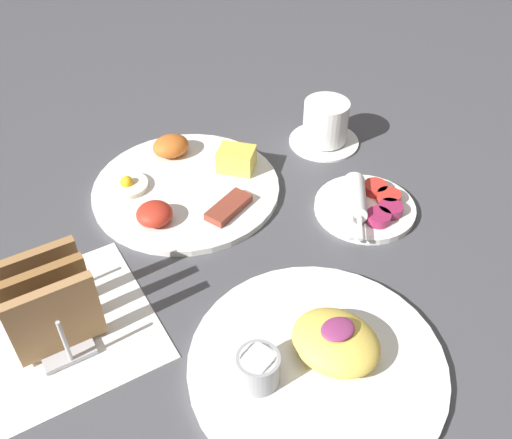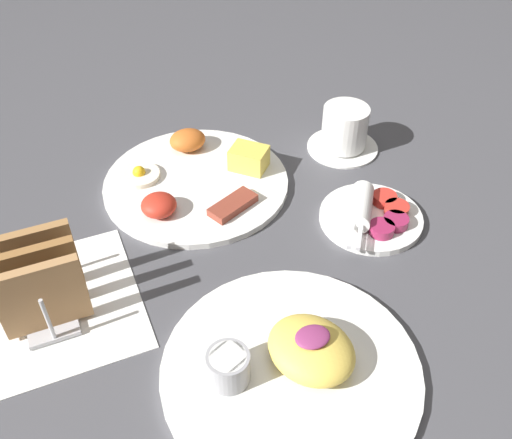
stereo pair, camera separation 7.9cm
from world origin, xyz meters
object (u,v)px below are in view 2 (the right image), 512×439
toast_rack (40,281)px  coffee_cup (344,130)px  plate_condiments (372,214)px  plate_foreground (290,364)px  plate_breakfast (196,179)px

toast_rack → coffee_cup: (0.51, 0.16, -0.02)m
plate_condiments → plate_foreground: size_ratio=0.51×
plate_condiments → toast_rack: toast_rack is taller
plate_foreground → toast_rack: size_ratio=2.54×
plate_breakfast → toast_rack: (-0.25, -0.17, 0.04)m
coffee_cup → plate_foreground: bearing=-126.9°
toast_rack → coffee_cup: 0.54m
plate_breakfast → coffee_cup: size_ratio=2.41×
plate_foreground → plate_breakfast: bearing=88.2°
plate_breakfast → plate_condiments: size_ratio=1.91×
plate_breakfast → plate_foreground: bearing=-91.8°
plate_foreground → coffee_cup: bearing=53.1°
toast_rack → plate_foreground: bearing=-39.9°
plate_foreground → coffee_cup: (0.27, 0.36, 0.02)m
plate_foreground → toast_rack: bearing=140.1°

